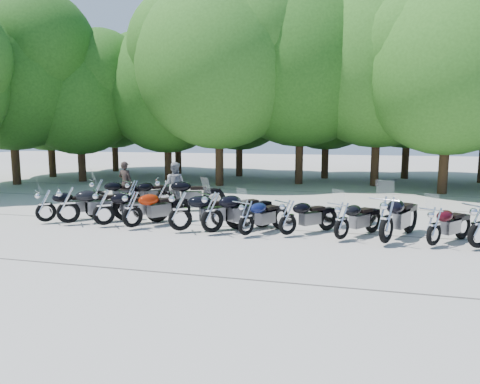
% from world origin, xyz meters
% --- Properties ---
extents(ground, '(90.00, 90.00, 0.00)m').
position_xyz_m(ground, '(0.00, 0.00, 0.00)').
color(ground, gray).
rests_on(ground, ground).
extents(tree_0, '(7.50, 7.50, 9.21)m').
position_xyz_m(tree_0, '(-15.42, 12.98, 5.45)').
color(tree_0, '#3A2614').
rests_on(tree_0, ground).
extents(tree_1, '(6.97, 6.97, 8.55)m').
position_xyz_m(tree_1, '(-12.04, 11.24, 5.06)').
color(tree_1, '#3A2614').
rests_on(tree_1, ground).
extents(tree_2, '(7.31, 7.31, 8.97)m').
position_xyz_m(tree_2, '(-7.25, 12.84, 5.31)').
color(tree_2, '#3A2614').
rests_on(tree_2, ground).
extents(tree_3, '(8.70, 8.70, 10.67)m').
position_xyz_m(tree_3, '(-3.57, 11.24, 6.32)').
color(tree_3, '#3A2614').
rests_on(tree_3, ground).
extents(tree_4, '(9.13, 9.13, 11.20)m').
position_xyz_m(tree_4, '(0.54, 13.09, 6.64)').
color(tree_4, '#3A2614').
rests_on(tree_4, ground).
extents(tree_5, '(9.04, 9.04, 11.10)m').
position_xyz_m(tree_5, '(4.61, 13.20, 6.57)').
color(tree_5, '#3A2614').
rests_on(tree_5, ground).
extents(tree_6, '(8.00, 8.00, 9.82)m').
position_xyz_m(tree_6, '(7.55, 10.82, 5.81)').
color(tree_6, '#3A2614').
rests_on(tree_6, ground).
extents(tree_9, '(7.59, 7.59, 9.32)m').
position_xyz_m(tree_9, '(-13.53, 17.59, 5.52)').
color(tree_9, '#3A2614').
rests_on(tree_9, ground).
extents(tree_10, '(7.78, 7.78, 9.55)m').
position_xyz_m(tree_10, '(-8.29, 16.97, 5.66)').
color(tree_10, '#3A2614').
rests_on(tree_10, ground).
extents(tree_11, '(7.56, 7.56, 9.28)m').
position_xyz_m(tree_11, '(-3.76, 16.43, 5.49)').
color(tree_11, '#3A2614').
rests_on(tree_11, ground).
extents(tree_12, '(7.88, 7.88, 9.67)m').
position_xyz_m(tree_12, '(1.80, 16.47, 5.72)').
color(tree_12, '#3A2614').
rests_on(tree_12, ground).
extents(tree_13, '(8.31, 8.31, 10.20)m').
position_xyz_m(tree_13, '(6.69, 17.47, 6.04)').
color(tree_13, '#3A2614').
rests_on(tree_13, ground).
extents(tree_17, '(8.31, 8.31, 10.20)m').
position_xyz_m(tree_17, '(-14.68, 9.00, 6.04)').
color(tree_17, '#3A2614').
rests_on(tree_17, ground).
extents(motorcycle_0, '(1.96, 2.07, 1.23)m').
position_xyz_m(motorcycle_0, '(-6.14, 0.54, 0.62)').
color(motorcycle_0, black).
rests_on(motorcycle_0, ground).
extents(motorcycle_1, '(2.37, 2.08, 1.38)m').
position_xyz_m(motorcycle_1, '(-5.28, 0.50, 0.69)').
color(motorcycle_1, black).
rests_on(motorcycle_1, ground).
extents(motorcycle_2, '(2.24, 2.05, 1.32)m').
position_xyz_m(motorcycle_2, '(-4.06, 0.53, 0.66)').
color(motorcycle_2, black).
rests_on(motorcycle_2, ground).
extents(motorcycle_3, '(1.93, 2.29, 1.31)m').
position_xyz_m(motorcycle_3, '(-3.05, 0.45, 0.65)').
color(motorcycle_3, '#8E1C05').
rests_on(motorcycle_3, ground).
extents(motorcycle_4, '(2.47, 1.84, 1.37)m').
position_xyz_m(motorcycle_4, '(-1.50, 0.38, 0.68)').
color(motorcycle_4, black).
rests_on(motorcycle_4, ground).
extents(motorcycle_5, '(2.24, 2.31, 1.40)m').
position_xyz_m(motorcycle_5, '(-0.53, 0.38, 0.70)').
color(motorcycle_5, black).
rests_on(motorcycle_5, ground).
extents(motorcycle_6, '(1.58, 2.11, 1.17)m').
position_xyz_m(motorcycle_6, '(0.47, 0.33, 0.59)').
color(motorcycle_6, '#0E1640').
rests_on(motorcycle_6, ground).
extents(motorcycle_7, '(1.91, 1.94, 1.18)m').
position_xyz_m(motorcycle_7, '(1.58, 0.66, 0.59)').
color(motorcycle_7, black).
rests_on(motorcycle_7, ground).
extents(motorcycle_8, '(1.74, 2.10, 1.20)m').
position_xyz_m(motorcycle_8, '(3.04, 0.52, 0.60)').
color(motorcycle_8, black).
rests_on(motorcycle_8, ground).
extents(motorcycle_9, '(1.80, 2.64, 1.44)m').
position_xyz_m(motorcycle_9, '(4.15, 0.34, 0.72)').
color(motorcycle_9, black).
rests_on(motorcycle_9, ground).
extents(motorcycle_10, '(1.80, 2.01, 1.17)m').
position_xyz_m(motorcycle_10, '(5.30, 0.42, 0.59)').
color(motorcycle_10, '#34070E').
rests_on(motorcycle_10, ground).
extents(motorcycle_11, '(2.39, 1.82, 1.33)m').
position_xyz_m(motorcycle_11, '(6.33, 0.42, 0.67)').
color(motorcycle_11, black).
rests_on(motorcycle_11, ground).
extents(motorcycle_12, '(2.13, 2.16, 1.32)m').
position_xyz_m(motorcycle_12, '(-5.87, 3.12, 0.66)').
color(motorcycle_12, black).
rests_on(motorcycle_12, ground).
extents(motorcycle_13, '(1.80, 2.29, 1.29)m').
position_xyz_m(motorcycle_13, '(-4.56, 3.33, 0.64)').
color(motorcycle_13, black).
rests_on(motorcycle_13, ground).
extents(motorcycle_14, '(2.63, 1.59, 1.43)m').
position_xyz_m(motorcycle_14, '(-3.31, 3.37, 0.71)').
color(motorcycle_14, black).
rests_on(motorcycle_14, ground).
extents(rider_0, '(0.68, 0.50, 1.72)m').
position_xyz_m(rider_0, '(-5.60, 4.69, 0.86)').
color(rider_0, black).
rests_on(rider_0, ground).
extents(rider_1, '(0.89, 0.71, 1.76)m').
position_xyz_m(rider_1, '(-3.32, 4.37, 0.88)').
color(rider_1, '#969598').
rests_on(rider_1, ground).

